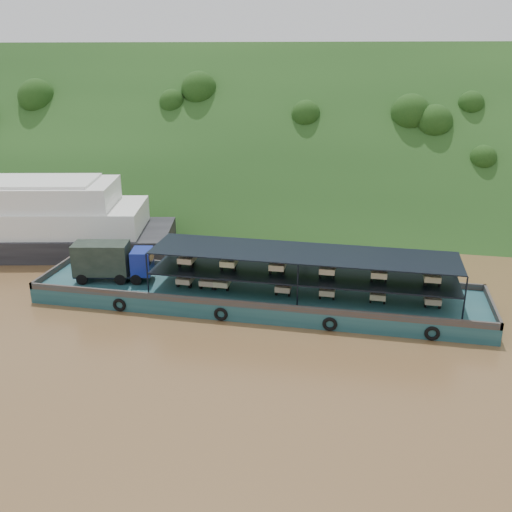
# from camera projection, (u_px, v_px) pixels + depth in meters

# --- Properties ---
(ground) EXTENTS (160.00, 160.00, 0.00)m
(ground) POSITION_uv_depth(u_px,v_px,m) (274.00, 310.00, 43.91)
(ground) COLOR brown
(ground) RESTS_ON ground
(hillside) EXTENTS (140.00, 39.60, 39.60)m
(hillside) POSITION_uv_depth(u_px,v_px,m) (320.00, 198.00, 77.06)
(hillside) COLOR #163212
(hillside) RESTS_ON ground
(cargo_barge) EXTENTS (35.00, 7.18, 4.54)m
(cargo_barge) POSITION_uv_depth(u_px,v_px,m) (248.00, 290.00, 44.70)
(cargo_barge) COLOR #123B42
(cargo_barge) RESTS_ON ground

